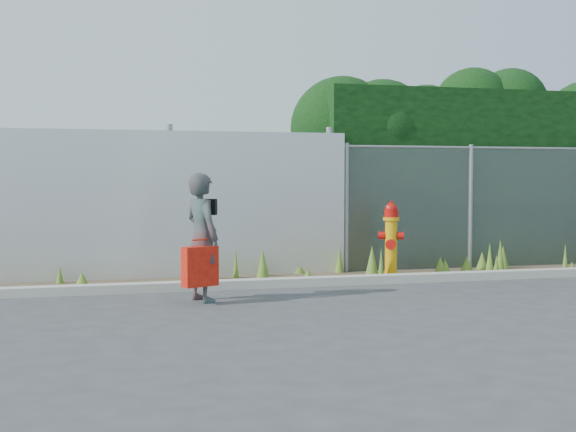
{
  "coord_description": "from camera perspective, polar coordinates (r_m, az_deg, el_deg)",
  "views": [
    {
      "loc": [
        -2.59,
        -7.79,
        1.5
      ],
      "look_at": [
        -0.3,
        1.4,
        1.0
      ],
      "focal_mm": 45.0,
      "sensor_mm": 36.0,
      "label": 1
    }
  ],
  "objects": [
    {
      "name": "ground",
      "position": [
        8.34,
        4.37,
        -7.34
      ],
      "size": [
        80.0,
        80.0,
        0.0
      ],
      "primitive_type": "plane",
      "color": "#3B3B3E",
      "rests_on": "ground"
    },
    {
      "name": "curb",
      "position": [
        10.03,
        1.11,
        -5.23
      ],
      "size": [
        16.0,
        0.22,
        0.12
      ],
      "primitive_type": "cube",
      "color": "#AAA599",
      "rests_on": "ground"
    },
    {
      "name": "weed_strip",
      "position": [
        10.88,
        4.69,
        -4.26
      ],
      "size": [
        16.0,
        1.32,
        0.53
      ],
      "color": "#4C3C2B",
      "rests_on": "ground"
    },
    {
      "name": "corrugated_fence",
      "position": [
        10.82,
        -17.46,
        0.78
      ],
      "size": [
        8.5,
        0.21,
        2.3
      ],
      "color": "silver",
      "rests_on": "ground"
    },
    {
      "name": "chainlink_fence",
      "position": [
        12.78,
        18.37,
        0.76
      ],
      "size": [
        6.5,
        0.07,
        2.05
      ],
      "color": "gray",
      "rests_on": "ground"
    },
    {
      "name": "hedge",
      "position": [
        13.64,
        15.78,
        4.78
      ],
      "size": [
        7.73,
        1.93,
        3.49
      ],
      "color": "black",
      "rests_on": "ground"
    },
    {
      "name": "fire_hydrant",
      "position": [
        11.01,
        8.16,
        -1.91
      ],
      "size": [
        0.39,
        0.35,
        1.15
      ],
      "rotation": [
        0.0,
        0.0,
        -0.43
      ],
      "color": "#DA9D0B",
      "rests_on": "ground"
    },
    {
      "name": "woman",
      "position": [
        8.8,
        -6.81,
        -1.69
      ],
      "size": [
        0.57,
        0.67,
        1.56
      ],
      "primitive_type": "imported",
      "rotation": [
        0.0,
        0.0,
        1.97
      ],
      "color": "#0F605E",
      "rests_on": "ground"
    },
    {
      "name": "red_tote_bag",
      "position": [
        8.63,
        -6.97,
        -3.97
      ],
      "size": [
        0.43,
        0.16,
        0.56
      ],
      "rotation": [
        0.0,
        0.0,
        0.41
      ],
      "color": "#AE0D09"
    },
    {
      "name": "black_shoulder_bag",
      "position": [
        8.91,
        -6.5,
        0.72
      ],
      "size": [
        0.26,
        0.11,
        0.2
      ],
      "rotation": [
        0.0,
        0.0,
        -0.39
      ],
      "color": "black"
    }
  ]
}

